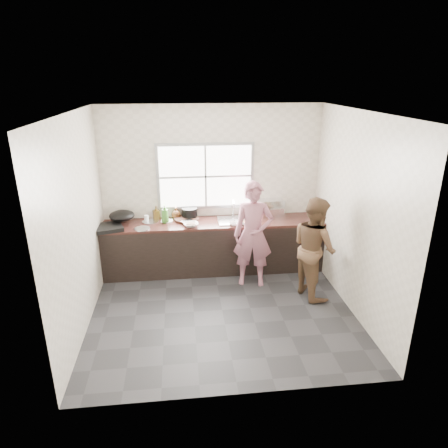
{
  "coord_description": "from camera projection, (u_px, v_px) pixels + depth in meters",
  "views": [
    {
      "loc": [
        -0.52,
        -4.82,
        3.09
      ],
      "look_at": [
        0.1,
        0.65,
        1.05
      ],
      "focal_mm": 32.0,
      "sensor_mm": 36.0,
      "label": 1
    }
  ],
  "objects": [
    {
      "name": "wall_front",
      "position": [
        241.0,
        279.0,
        3.66
      ],
      "size": [
        3.6,
        0.01,
        2.7
      ],
      "primitive_type": "cube",
      "color": "silver",
      "rests_on": "ground"
    },
    {
      "name": "bottle_brown_tall",
      "position": [
        156.0,
        213.0,
        6.61
      ],
      "size": [
        0.11,
        0.12,
        0.2
      ],
      "primitive_type": "imported",
      "rotation": [
        0.0,
        0.0,
        0.29
      ],
      "color": "#4F3713",
      "rests_on": "countertop"
    },
    {
      "name": "pot_lid_right",
      "position": [
        151.0,
        222.0,
        6.51
      ],
      "size": [
        0.3,
        0.3,
        0.01
      ],
      "primitive_type": "cylinder",
      "rotation": [
        0.0,
        0.0,
        0.11
      ],
      "color": "silver",
      "rests_on": "countertop"
    },
    {
      "name": "plate_food",
      "position": [
        167.0,
        221.0,
        6.53
      ],
      "size": [
        0.24,
        0.24,
        0.02
      ],
      "primitive_type": "cylinder",
      "rotation": [
        0.0,
        0.0,
        0.26
      ],
      "color": "white",
      "rests_on": "countertop"
    },
    {
      "name": "woman",
      "position": [
        253.0,
        238.0,
        6.1
      ],
      "size": [
        0.62,
        0.47,
        1.54
      ],
      "primitive_type": "imported",
      "rotation": [
        0.0,
        0.0,
        -0.18
      ],
      "color": "#A86475",
      "rests_on": "floor"
    },
    {
      "name": "wall_back",
      "position": [
        212.0,
        188.0,
        6.65
      ],
      "size": [
        3.6,
        0.01,
        2.7
      ],
      "primitive_type": "cube",
      "color": "beige",
      "rests_on": "ground"
    },
    {
      "name": "wall_left",
      "position": [
        78.0,
        225.0,
        4.96
      ],
      "size": [
        0.01,
        3.2,
        2.7
      ],
      "primitive_type": "cube",
      "color": "silver",
      "rests_on": "ground"
    },
    {
      "name": "bottle_brown_short",
      "position": [
        176.0,
        213.0,
        6.65
      ],
      "size": [
        0.16,
        0.16,
        0.18
      ],
      "primitive_type": "imported",
      "rotation": [
        0.0,
        0.0,
        -0.18
      ],
      "color": "#4A2712",
      "rests_on": "countertop"
    },
    {
      "name": "bottle_green",
      "position": [
        165.0,
        214.0,
        6.43
      ],
      "size": [
        0.13,
        0.13,
        0.31
      ],
      "primitive_type": "imported",
      "rotation": [
        0.0,
        0.0,
        0.11
      ],
      "color": "#3B852B",
      "rests_on": "countertop"
    },
    {
      "name": "burner",
      "position": [
        109.0,
        228.0,
        6.19
      ],
      "size": [
        0.51,
        0.51,
        0.06
      ],
      "primitive_type": "cube",
      "rotation": [
        0.0,
        0.0,
        0.31
      ],
      "color": "black",
      "rests_on": "countertop"
    },
    {
      "name": "bowl_mince",
      "position": [
        191.0,
        225.0,
        6.31
      ],
      "size": [
        0.25,
        0.25,
        0.06
      ],
      "primitive_type": "imported",
      "rotation": [
        0.0,
        0.0,
        0.06
      ],
      "color": "white",
      "rests_on": "countertop"
    },
    {
      "name": "cleaver",
      "position": [
        187.0,
        221.0,
        6.44
      ],
      "size": [
        0.22,
        0.2,
        0.01
      ],
      "primitive_type": "cube",
      "rotation": [
        0.0,
        0.0,
        0.67
      ],
      "color": "silver",
      "rests_on": "cutting_board"
    },
    {
      "name": "wall_right",
      "position": [
        356.0,
        215.0,
        5.34
      ],
      "size": [
        0.01,
        3.2,
        2.7
      ],
      "primitive_type": "cube",
      "color": "silver",
      "rests_on": "ground"
    },
    {
      "name": "glass_jar",
      "position": [
        147.0,
        218.0,
        6.52
      ],
      "size": [
        0.07,
        0.07,
        0.1
      ],
      "primitive_type": "cylinder",
      "rotation": [
        0.0,
        0.0,
        0.01
      ],
      "color": "white",
      "rests_on": "countertop"
    },
    {
      "name": "sink",
      "position": [
        235.0,
        221.0,
        6.56
      ],
      "size": [
        0.55,
        0.45,
        0.02
      ],
      "primitive_type": "cube",
      "color": "silver",
      "rests_on": "countertop"
    },
    {
      "name": "window_glazing",
      "position": [
        206.0,
        177.0,
        6.53
      ],
      "size": [
        1.5,
        0.01,
        1.0
      ],
      "primitive_type": "cube",
      "color": "white",
      "rests_on": "window_frame"
    },
    {
      "name": "dish_rack",
      "position": [
        271.0,
        207.0,
        6.78
      ],
      "size": [
        0.4,
        0.3,
        0.28
      ],
      "primitive_type": "cube",
      "rotation": [
        0.0,
        0.0,
        0.1
      ],
      "color": "silver",
      "rests_on": "countertop"
    },
    {
      "name": "bowl_held",
      "position": [
        234.0,
        224.0,
        6.35
      ],
      "size": [
        0.24,
        0.24,
        0.06
      ],
      "primitive_type": "imported",
      "rotation": [
        0.0,
        0.0,
        0.31
      ],
      "color": "white",
      "rests_on": "countertop"
    },
    {
      "name": "faucet",
      "position": [
        233.0,
        208.0,
        6.7
      ],
      "size": [
        0.02,
        0.02,
        0.3
      ],
      "primitive_type": "cylinder",
      "color": "silver",
      "rests_on": "countertop"
    },
    {
      "name": "ceiling",
      "position": [
        222.0,
        111.0,
        4.68
      ],
      "size": [
        3.6,
        3.2,
        0.01
      ],
      "primitive_type": "cube",
      "color": "silver",
      "rests_on": "wall_back"
    },
    {
      "name": "cutting_board",
      "position": [
        187.0,
        219.0,
        6.58
      ],
      "size": [
        0.51,
        0.51,
        0.04
      ],
      "primitive_type": "cylinder",
      "rotation": [
        0.0,
        0.0,
        -0.35
      ],
      "color": "black",
      "rests_on": "countertop"
    },
    {
      "name": "window_frame",
      "position": [
        205.0,
        176.0,
        6.55
      ],
      "size": [
        1.6,
        0.05,
        1.1
      ],
      "primitive_type": "cube",
      "color": "#9EA0A5",
      "rests_on": "wall_back"
    },
    {
      "name": "pot_lid_left",
      "position": [
        142.0,
        229.0,
        6.21
      ],
      "size": [
        0.28,
        0.28,
        0.01
      ],
      "primitive_type": "cylinder",
      "rotation": [
        0.0,
        0.0,
        -0.17
      ],
      "color": "silver",
      "rests_on": "countertop"
    },
    {
      "name": "black_pot",
      "position": [
        190.0,
        213.0,
        6.64
      ],
      "size": [
        0.32,
        0.32,
        0.18
      ],
      "primitive_type": "cylinder",
      "rotation": [
        0.0,
        0.0,
        -0.31
      ],
      "color": "black",
      "rests_on": "countertop"
    },
    {
      "name": "floor",
      "position": [
        222.0,
        310.0,
        5.62
      ],
      "size": [
        3.6,
        3.2,
        0.01
      ],
      "primitive_type": "cube",
      "color": "#29292C",
      "rests_on": "ground"
    },
    {
      "name": "cabinet",
      "position": [
        214.0,
        247.0,
        6.68
      ],
      "size": [
        3.6,
        0.62,
        0.82
      ],
      "primitive_type": "cube",
      "color": "black",
      "rests_on": "floor"
    },
    {
      "name": "bowl_crabs",
      "position": [
        248.0,
        223.0,
        6.38
      ],
      "size": [
        0.22,
        0.22,
        0.06
      ],
      "primitive_type": "imported",
      "rotation": [
        0.0,
        0.0,
        -0.12
      ],
      "color": "white",
      "rests_on": "countertop"
    },
    {
      "name": "countertop",
      "position": [
        214.0,
        223.0,
        6.53
      ],
      "size": [
        3.6,
        0.64,
        0.04
      ],
      "primitive_type": "cube",
      "color": "#371B16",
      "rests_on": "cabinet"
    },
    {
      "name": "wok",
      "position": [
        122.0,
        216.0,
        6.4
      ],
      "size": [
        0.41,
        0.41,
        0.15
      ],
      "primitive_type": "ellipsoid",
      "rotation": [
        0.0,
        0.0,
        -0.0
      ],
      "color": "black",
      "rests_on": "burner"
    },
    {
      "name": "person_side",
      "position": [
        314.0,
        247.0,
        5.8
      ],
      "size": [
        0.74,
        0.86,
        1.51
      ],
      "primitive_type": "imported",
      "rotation": [
        0.0,
        0.0,
        1.83
      ],
      "color": "brown",
      "rests_on": "floor"
    }
  ]
}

